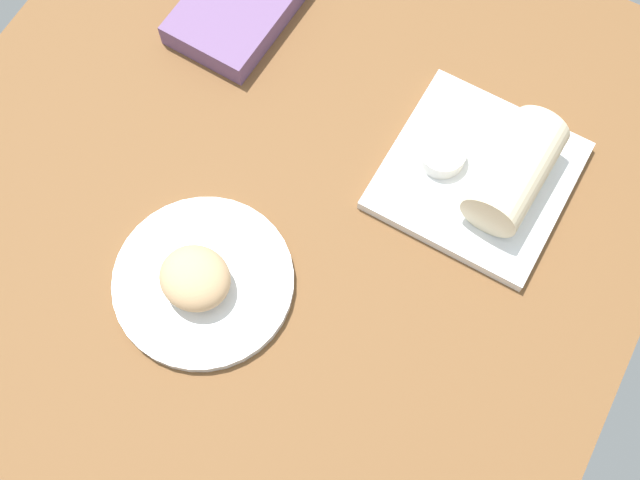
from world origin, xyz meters
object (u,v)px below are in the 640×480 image
object	(u,v)px
square_plate	(477,176)
breakfast_wrap	(515,171)
round_plate	(204,282)
book_stack	(237,9)
scone_pastry	(195,278)
sauce_cup	(442,154)

from	to	relation	value
square_plate	breakfast_wrap	xyz separation A→B (cm)	(-0.33, 3.91, 4.36)
round_plate	square_plate	distance (cm)	35.86
square_plate	round_plate	bearing A→B (deg)	-39.16
square_plate	book_stack	distance (cm)	38.96
scone_pastry	round_plate	bearing A→B (deg)	168.98
sauce_cup	book_stack	xyz separation A→B (cm)	(-7.30, -33.44, -1.10)
round_plate	scone_pastry	bearing A→B (deg)	-11.02
scone_pastry	square_plate	distance (cm)	36.74
square_plate	sauce_cup	distance (cm)	5.29
round_plate	scone_pastry	world-z (taller)	scone_pastry
sauce_cup	breakfast_wrap	bearing A→B (deg)	94.80
round_plate	square_plate	bearing A→B (deg)	140.84
scone_pastry	breakfast_wrap	size ratio (longest dim) A/B	0.58
breakfast_wrap	square_plate	bearing A→B (deg)	8.10
round_plate	book_stack	bearing A→B (deg)	-155.67
sauce_cup	book_stack	world-z (taller)	sauce_cup
round_plate	book_stack	distance (cm)	38.09
round_plate	breakfast_wrap	xyz separation A→B (cm)	(-28.14, 26.56, 4.46)
scone_pastry	square_plate	world-z (taller)	scone_pastry
round_plate	square_plate	xyz separation A→B (cm)	(-27.81, 22.65, 0.10)
sauce_cup	breakfast_wrap	world-z (taller)	breakfast_wrap
book_stack	scone_pastry	bearing A→B (deg)	23.60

